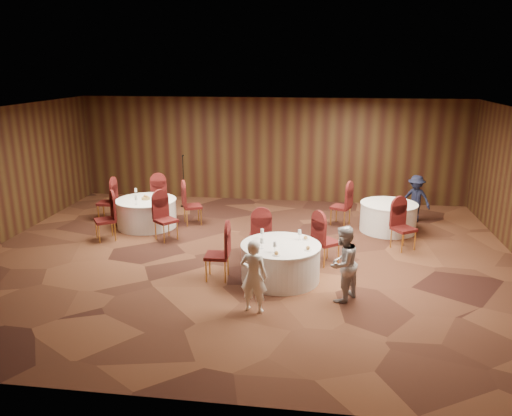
# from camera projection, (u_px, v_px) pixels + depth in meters

# --- Properties ---
(ground) EXTENTS (12.00, 12.00, 0.00)m
(ground) POSITION_uv_depth(u_px,v_px,m) (246.00, 257.00, 11.17)
(ground) COLOR black
(ground) RESTS_ON ground
(room_shell) EXTENTS (12.00, 12.00, 12.00)m
(room_shell) POSITION_uv_depth(u_px,v_px,m) (245.00, 171.00, 10.63)
(room_shell) COLOR silver
(room_shell) RESTS_ON ground
(table_main) EXTENTS (1.59, 1.59, 0.74)m
(table_main) POSITION_uv_depth(u_px,v_px,m) (281.00, 262.00, 9.93)
(table_main) COLOR silver
(table_main) RESTS_ON ground
(table_left) EXTENTS (1.58, 1.58, 0.74)m
(table_left) POSITION_uv_depth(u_px,v_px,m) (147.00, 213.00, 13.21)
(table_left) COLOR silver
(table_left) RESTS_ON ground
(table_right) EXTENTS (1.45, 1.45, 0.74)m
(table_right) POSITION_uv_depth(u_px,v_px,m) (388.00, 217.00, 12.86)
(table_right) COLOR silver
(table_right) RESTS_ON ground
(chairs_main) EXTENTS (2.80, 1.83, 1.00)m
(chairs_main) POSITION_uv_depth(u_px,v_px,m) (269.00, 244.00, 10.56)
(chairs_main) COLOR #3C0F0C
(chairs_main) RESTS_ON ground
(chairs_left) EXTENTS (3.04, 3.09, 1.00)m
(chairs_left) POSITION_uv_depth(u_px,v_px,m) (146.00, 208.00, 13.17)
(chairs_left) COLOR #3C0F0C
(chairs_left) RESTS_ON ground
(chairs_right) EXTENTS (2.10, 2.37, 1.00)m
(chairs_right) POSITION_uv_depth(u_px,v_px,m) (370.00, 217.00, 12.43)
(chairs_right) COLOR #3C0F0C
(chairs_right) RESTS_ON ground
(tabletop_main) EXTENTS (1.06, 1.09, 0.22)m
(tabletop_main) POSITION_uv_depth(u_px,v_px,m) (286.00, 242.00, 9.70)
(tabletop_main) COLOR silver
(tabletop_main) RESTS_ON table_main
(tabletop_left) EXTENTS (0.89, 0.87, 0.22)m
(tabletop_left) POSITION_uv_depth(u_px,v_px,m) (145.00, 197.00, 13.08)
(tabletop_left) COLOR silver
(tabletop_left) RESTS_ON table_left
(tabletop_right) EXTENTS (0.08, 0.08, 0.22)m
(tabletop_right) POSITION_uv_depth(u_px,v_px,m) (401.00, 200.00, 12.42)
(tabletop_right) COLOR silver
(tabletop_right) RESTS_ON table_right
(mic_stand) EXTENTS (0.24, 0.24, 1.58)m
(mic_stand) POSITION_uv_depth(u_px,v_px,m) (184.00, 192.00, 15.07)
(mic_stand) COLOR black
(mic_stand) RESTS_ON ground
(woman_a) EXTENTS (0.53, 0.40, 1.32)m
(woman_a) POSITION_uv_depth(u_px,v_px,m) (254.00, 276.00, 8.56)
(woman_a) COLOR white
(woman_a) RESTS_ON ground
(woman_b) EXTENTS (0.82, 0.87, 1.41)m
(woman_b) POSITION_uv_depth(u_px,v_px,m) (343.00, 264.00, 8.97)
(woman_b) COLOR #B7B7BC
(woman_b) RESTS_ON ground
(man_c) EXTENTS (0.96, 0.83, 1.29)m
(man_c) POSITION_uv_depth(u_px,v_px,m) (416.00, 199.00, 13.57)
(man_c) COLOR black
(man_c) RESTS_ON ground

